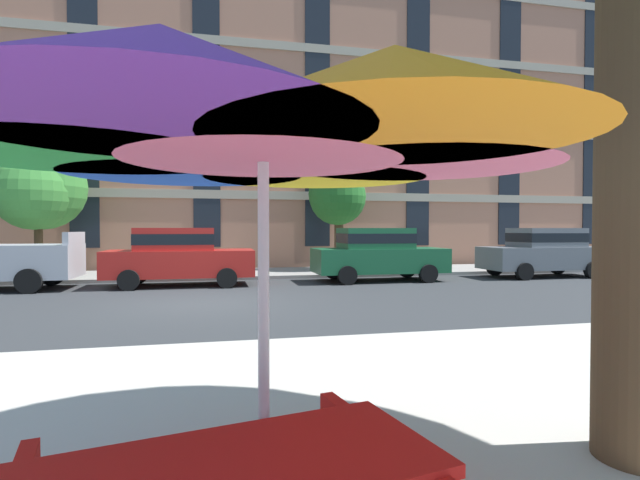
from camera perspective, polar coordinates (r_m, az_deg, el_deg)
ground_plane at (r=11.63m, az=-13.86°, el=-7.35°), size 120.00×120.00×0.00m
sidewalk_far at (r=18.38m, az=-13.38°, el=-3.99°), size 56.00×3.60×0.12m
apartment_building at (r=27.22m, az=-13.22°, el=14.56°), size 42.45×12.08×16.00m
sedan_red at (r=15.26m, az=-16.48°, el=-1.73°), size 4.40×1.98×1.78m
sedan_green at (r=16.14m, az=6.91°, el=-1.52°), size 4.40×1.98×1.78m
sedan_gray at (r=19.22m, az=25.12°, el=-1.18°), size 4.40×1.98×1.78m
street_tree_left at (r=19.29m, az=-30.58°, el=5.42°), size 2.95×3.28×4.68m
street_tree_middle at (r=19.59m, az=1.97°, el=5.70°), size 2.33×2.70×4.50m
patio_umbrella at (r=2.57m, az=-6.80°, el=13.32°), size 3.25×3.02×2.53m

